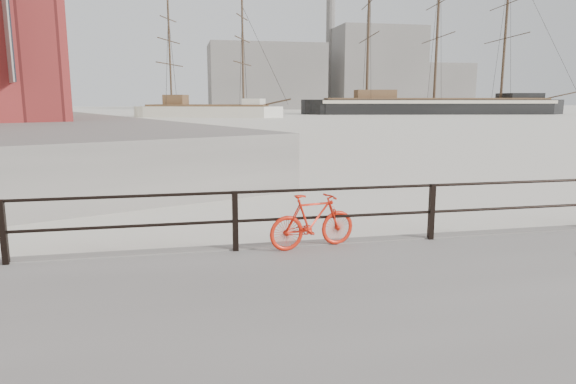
{
  "coord_description": "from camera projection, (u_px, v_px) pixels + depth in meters",
  "views": [
    {
      "loc": [
        -4.32,
        -8.36,
        2.83
      ],
      "look_at": [
        -2.27,
        1.5,
        1.0
      ],
      "focal_mm": 32.0,
      "sensor_mm": 36.0,
      "label": 1
    }
  ],
  "objects": [
    {
      "name": "industrial_east",
      "position": [
        435.0,
        86.0,
        168.29
      ],
      "size": [
        20.0,
        16.0,
        14.0
      ],
      "primitive_type": "cube",
      "color": "gray",
      "rests_on": "ground"
    },
    {
      "name": "barque_black",
      "position": [
        433.0,
        114.0,
        97.89
      ],
      "size": [
        59.06,
        27.61,
        32.36
      ],
      "primitive_type": null,
      "rotation": [
        0.0,
        0.0,
        -0.16
      ],
      "color": "black",
      "rests_on": "ground"
    },
    {
      "name": "industrial_mid",
      "position": [
        375.0,
        69.0,
        157.97
      ],
      "size": [
        26.0,
        20.0,
        24.0
      ],
      "primitive_type": "cube",
      "color": "gray",
      "rests_on": "ground"
    },
    {
      "name": "guardrail",
      "position": [
        432.0,
        212.0,
        9.13
      ],
      "size": [
        28.0,
        0.1,
        1.0
      ],
      "primitive_type": null,
      "color": "black",
      "rests_on": "promenade"
    },
    {
      "name": "bicycle",
      "position": [
        313.0,
        221.0,
        8.59
      ],
      "size": [
        1.56,
        0.54,
        0.93
      ],
      "primitive_type": "imported",
      "rotation": [
        0.0,
        0.0,
        0.21
      ],
      "color": "red",
      "rests_on": "promenade"
    },
    {
      "name": "schooner_mid",
      "position": [
        208.0,
        117.0,
        80.87
      ],
      "size": [
        27.98,
        19.35,
        18.83
      ],
      "primitive_type": null,
      "rotation": [
        0.0,
        0.0,
        -0.36
      ],
      "color": "beige",
      "rests_on": "ground"
    },
    {
      "name": "ground",
      "position": [
        425.0,
        255.0,
        9.42
      ],
      "size": [
        400.0,
        400.0,
        0.0
      ],
      "primitive_type": "plane",
      "color": "white",
      "rests_on": "ground"
    },
    {
      "name": "smokestack",
      "position": [
        330.0,
        36.0,
        158.4
      ],
      "size": [
        2.8,
        2.8,
        44.0
      ],
      "primitive_type": "cylinder",
      "color": "gray",
      "rests_on": "ground"
    },
    {
      "name": "industrial_west",
      "position": [
        266.0,
        77.0,
        146.68
      ],
      "size": [
        32.0,
        18.0,
        18.0
      ],
      "primitive_type": "cube",
      "color": "gray",
      "rests_on": "ground"
    }
  ]
}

